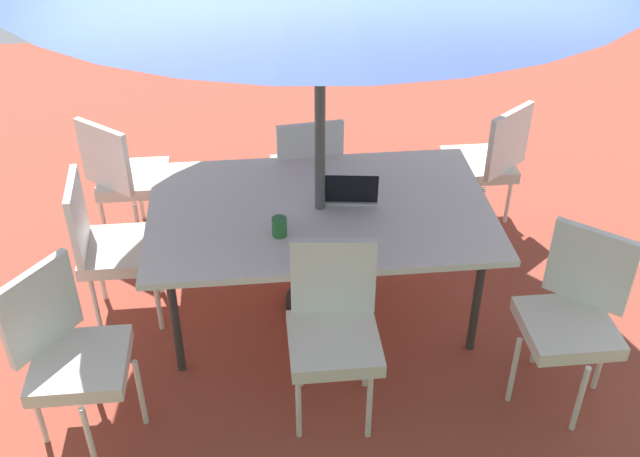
{
  "coord_description": "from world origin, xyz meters",
  "views": [
    {
      "loc": [
        0.37,
        3.65,
        3.11
      ],
      "look_at": [
        0.0,
        0.0,
        0.6
      ],
      "focal_mm": 41.87,
      "sensor_mm": 36.0,
      "label": 1
    }
  ],
  "objects_px": {
    "laptop": "(350,193)",
    "chair_north": "(334,325)",
    "chair_southwest": "(487,160)",
    "chair_northwest": "(573,312)",
    "chair_northeast": "(69,351)",
    "chair_southeast": "(126,175)",
    "dining_table": "(320,214)",
    "chair_east": "(109,243)",
    "chair_south": "(306,171)",
    "cup": "(279,227)"
  },
  "relations": [
    {
      "from": "chair_southwest",
      "to": "chair_northwest",
      "type": "distance_m",
      "value": 1.63
    },
    {
      "from": "chair_east",
      "to": "cup",
      "type": "relative_size",
      "value": 8.89
    },
    {
      "from": "chair_southeast",
      "to": "chair_north",
      "type": "distance_m",
      "value": 2.06
    },
    {
      "from": "chair_northwest",
      "to": "chair_northeast",
      "type": "bearing_deg",
      "value": -139.0
    },
    {
      "from": "chair_southeast",
      "to": "chair_northwest",
      "type": "xyz_separation_m",
      "value": [
        -2.49,
        1.68,
        0.0
      ]
    },
    {
      "from": "laptop",
      "to": "dining_table",
      "type": "bearing_deg",
      "value": 27.66
    },
    {
      "from": "dining_table",
      "to": "chair_north",
      "type": "bearing_deg",
      "value": 89.17
    },
    {
      "from": "chair_south",
      "to": "chair_northwest",
      "type": "relative_size",
      "value": 1.0
    },
    {
      "from": "chair_southeast",
      "to": "chair_north",
      "type": "relative_size",
      "value": 1.0
    },
    {
      "from": "chair_northeast",
      "to": "chair_southwest",
      "type": "bearing_deg",
      "value": -20.58
    },
    {
      "from": "chair_northeast",
      "to": "laptop",
      "type": "relative_size",
      "value": 2.79
    },
    {
      "from": "chair_south",
      "to": "chair_southwest",
      "type": "distance_m",
      "value": 1.27
    },
    {
      "from": "chair_northeast",
      "to": "chair_east",
      "type": "height_order",
      "value": "same"
    },
    {
      "from": "chair_southwest",
      "to": "chair_south",
      "type": "bearing_deg",
      "value": -37.16
    },
    {
      "from": "chair_southeast",
      "to": "chair_east",
      "type": "xyz_separation_m",
      "value": [
        0.01,
        0.8,
        0.0
      ]
    },
    {
      "from": "chair_northeast",
      "to": "chair_north",
      "type": "relative_size",
      "value": 1.0
    },
    {
      "from": "dining_table",
      "to": "chair_northwest",
      "type": "height_order",
      "value": "chair_northwest"
    },
    {
      "from": "chair_southeast",
      "to": "chair_southwest",
      "type": "relative_size",
      "value": 1.0
    },
    {
      "from": "laptop",
      "to": "chair_east",
      "type": "bearing_deg",
      "value": 8.9
    },
    {
      "from": "chair_northeast",
      "to": "laptop",
      "type": "distance_m",
      "value": 1.79
    },
    {
      "from": "dining_table",
      "to": "chair_northwest",
      "type": "relative_size",
      "value": 2.05
    },
    {
      "from": "chair_southeast",
      "to": "chair_east",
      "type": "distance_m",
      "value": 0.8
    },
    {
      "from": "dining_table",
      "to": "chair_southeast",
      "type": "distance_m",
      "value": 1.51
    },
    {
      "from": "chair_south",
      "to": "cup",
      "type": "xyz_separation_m",
      "value": [
        0.24,
        1.03,
        0.25
      ]
    },
    {
      "from": "chair_northwest",
      "to": "chair_south",
      "type": "bearing_deg",
      "value": 168.49
    },
    {
      "from": "chair_southwest",
      "to": "chair_northwest",
      "type": "relative_size",
      "value": 1.0
    },
    {
      "from": "chair_north",
      "to": "cup",
      "type": "distance_m",
      "value": 0.65
    },
    {
      "from": "chair_east",
      "to": "laptop",
      "type": "height_order",
      "value": "chair_east"
    },
    {
      "from": "cup",
      "to": "chair_southeast",
      "type": "bearing_deg",
      "value": -47.99
    },
    {
      "from": "chair_east",
      "to": "chair_north",
      "type": "distance_m",
      "value": 1.5
    },
    {
      "from": "chair_southeast",
      "to": "chair_northwest",
      "type": "height_order",
      "value": "same"
    },
    {
      "from": "chair_southwest",
      "to": "chair_north",
      "type": "xyz_separation_m",
      "value": [
        1.27,
        1.61,
        0.0
      ]
    },
    {
      "from": "chair_southwest",
      "to": "chair_east",
      "type": "relative_size",
      "value": 1.0
    },
    {
      "from": "chair_northwest",
      "to": "cup",
      "type": "distance_m",
      "value": 1.62
    },
    {
      "from": "chair_north",
      "to": "laptop",
      "type": "height_order",
      "value": "chair_north"
    },
    {
      "from": "laptop",
      "to": "chair_north",
      "type": "bearing_deg",
      "value": 85.11
    },
    {
      "from": "chair_south",
      "to": "chair_north",
      "type": "bearing_deg",
      "value": 83.55
    },
    {
      "from": "laptop",
      "to": "cup",
      "type": "bearing_deg",
      "value": 44.39
    },
    {
      "from": "chair_south",
      "to": "chair_northeast",
      "type": "bearing_deg",
      "value": 44.71
    },
    {
      "from": "chair_north",
      "to": "cup",
      "type": "height_order",
      "value": "chair_north"
    },
    {
      "from": "cup",
      "to": "chair_south",
      "type": "bearing_deg",
      "value": -102.9
    },
    {
      "from": "chair_south",
      "to": "chair_southeast",
      "type": "xyz_separation_m",
      "value": [
        1.23,
        -0.07,
        0.0
      ]
    },
    {
      "from": "chair_southwest",
      "to": "chair_northwest",
      "type": "xyz_separation_m",
      "value": [
        0.01,
        1.63,
        0.0
      ]
    },
    {
      "from": "dining_table",
      "to": "chair_east",
      "type": "distance_m",
      "value": 1.26
    },
    {
      "from": "dining_table",
      "to": "chair_southwest",
      "type": "height_order",
      "value": "chair_southwest"
    },
    {
      "from": "chair_north",
      "to": "laptop",
      "type": "xyz_separation_m",
      "value": [
        -0.2,
        -0.88,
        0.24
      ]
    },
    {
      "from": "chair_northwest",
      "to": "cup",
      "type": "bearing_deg",
      "value": -160.76
    },
    {
      "from": "laptop",
      "to": "chair_southeast",
      "type": "bearing_deg",
      "value": -20.59
    },
    {
      "from": "dining_table",
      "to": "chair_east",
      "type": "xyz_separation_m",
      "value": [
        1.25,
        -0.04,
        -0.15
      ]
    },
    {
      "from": "dining_table",
      "to": "cup",
      "type": "bearing_deg",
      "value": 45.71
    }
  ]
}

